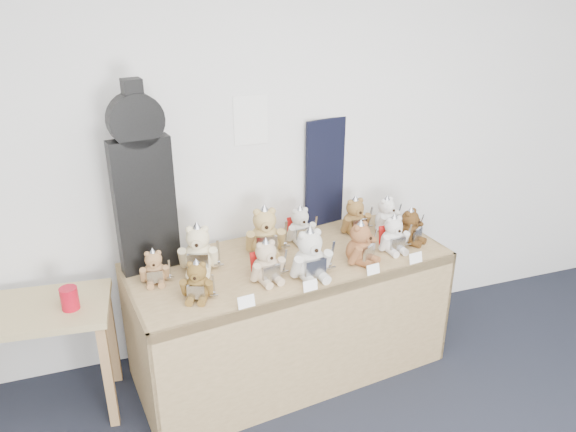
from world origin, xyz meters
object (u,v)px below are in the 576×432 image
object	(u,v)px
teddy_front_far_right	(393,235)
teddy_back_centre_left	(265,233)
teddy_front_right	(361,244)
red_cup	(70,298)
teddy_back_centre_right	(300,226)
teddy_back_left	(198,250)
teddy_front_far_left	(197,282)
teddy_back_end	(387,215)
guitar_case	(142,182)
teddy_back_right	(355,217)
teddy_front_end	(410,228)
teddy_front_centre	(310,256)
teddy_back_far_left	(154,268)
side_table	(31,328)
display_table	(295,289)
teddy_front_left	(267,263)

from	to	relation	value
teddy_front_far_right	teddy_back_centre_left	size ratio (longest dim) A/B	0.78
teddy_front_right	red_cup	bearing A→B (deg)	141.11
teddy_back_centre_right	teddy_back_left	bearing A→B (deg)	-171.32
teddy_front_far_left	teddy_back_centre_right	size ratio (longest dim) A/B	0.94
teddy_back_end	teddy_front_far_left	bearing A→B (deg)	176.82
guitar_case	red_cup	xyz separation A→B (m)	(-0.45, -0.16, -0.55)
teddy_back_centre_right	teddy_back_right	xyz separation A→B (m)	(0.38, -0.00, 0.01)
teddy_front_end	teddy_front_centre	bearing A→B (deg)	162.68
guitar_case	teddy_back_end	xyz separation A→B (m)	(1.53, 0.02, -0.43)
teddy_back_end	teddy_back_far_left	size ratio (longest dim) A/B	1.15
teddy_front_end	teddy_back_end	distance (m)	0.22
side_table	teddy_back_left	world-z (taller)	teddy_back_left
teddy_front_far_left	display_table	bearing A→B (deg)	37.92
side_table	teddy_front_far_left	xyz separation A→B (m)	(0.87, -0.32, 0.30)
display_table	side_table	xyz separation A→B (m)	(-1.47, 0.15, -0.04)
red_cup	teddy_back_right	xyz separation A→B (m)	(1.76, 0.20, 0.13)
teddy_front_left	teddy_front_centre	world-z (taller)	teddy_front_centre
teddy_front_left	teddy_front_far_right	xyz separation A→B (m)	(0.83, 0.09, -0.01)
guitar_case	teddy_front_left	world-z (taller)	guitar_case
teddy_back_centre_right	teddy_back_far_left	bearing A→B (deg)	-171.18
side_table	guitar_case	world-z (taller)	guitar_case
teddy_front_end	teddy_back_centre_right	xyz separation A→B (m)	(-0.65, 0.24, 0.00)
guitar_case	teddy_front_far_right	xyz separation A→B (m)	(1.42, -0.26, -0.43)
teddy_back_right	teddy_front_end	bearing A→B (deg)	-48.18
display_table	teddy_back_end	size ratio (longest dim) A/B	7.81
teddy_front_end	teddy_front_left	bearing A→B (deg)	156.72
teddy_back_left	teddy_back_centre_right	xyz separation A→B (m)	(0.67, 0.16, -0.02)
display_table	side_table	bearing A→B (deg)	167.16
teddy_front_centre	teddy_back_centre_right	distance (m)	0.45
display_table	teddy_front_right	size ratio (longest dim) A/B	6.95
teddy_back_far_left	guitar_case	bearing A→B (deg)	94.83
teddy_back_right	display_table	bearing A→B (deg)	-158.14
red_cup	teddy_front_far_right	bearing A→B (deg)	-3.13
teddy_back_left	guitar_case	bearing A→B (deg)	171.72
teddy_front_right	teddy_back_end	xyz separation A→B (m)	(0.36, 0.35, -0.01)
teddy_front_left	guitar_case	bearing A→B (deg)	138.11
guitar_case	display_table	bearing A→B (deg)	-26.95
teddy_back_right	teddy_front_left	bearing A→B (deg)	-157.75
display_table	red_cup	distance (m)	1.26
teddy_back_end	red_cup	bearing A→B (deg)	164.15
teddy_front_far_left	teddy_back_centre_left	world-z (taller)	teddy_back_centre_left
side_table	red_cup	xyz separation A→B (m)	(0.23, -0.08, 0.19)
red_cup	teddy_back_centre_left	xyz separation A→B (m)	(1.13, 0.13, 0.15)
teddy_front_end	red_cup	bearing A→B (deg)	146.81
display_table	teddy_front_left	xyz separation A→B (m)	(-0.21, -0.12, 0.28)
teddy_front_centre	teddy_back_far_left	world-z (taller)	teddy_front_centre
teddy_front_end	teddy_back_centre_right	distance (m)	0.69
guitar_case	teddy_back_left	world-z (taller)	guitar_case
teddy_front_right	teddy_back_centre_left	xyz separation A→B (m)	(-0.49, 0.29, 0.02)
teddy_back_left	teddy_back_end	size ratio (longest dim) A/B	1.24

